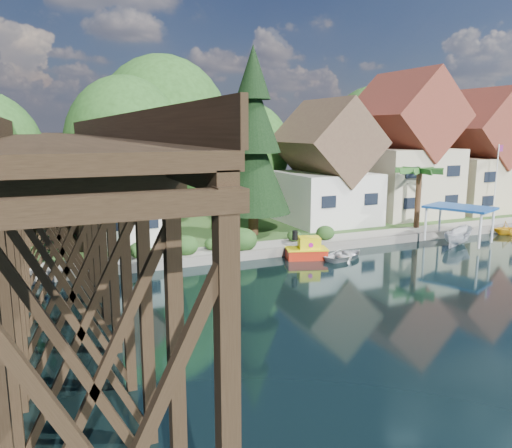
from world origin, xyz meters
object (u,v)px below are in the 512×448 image
(house_left, at_px, (326,171))
(flagpole, at_px, (497,173))
(house_center, at_px, (403,154))
(conifer, at_px, (253,146))
(house_right, at_px, (475,159))
(tugboat, at_px, (307,250))
(boat_canopy, at_px, (458,229))
(shed, at_px, (125,198))
(boat_white_a, at_px, (345,254))
(trestle_bridge, at_px, (55,197))
(palm_tree, at_px, (420,173))
(boat_yellow, at_px, (507,227))

(house_left, height_order, flagpole, house_left)
(house_center, relative_size, conifer, 0.95)
(house_right, bearing_deg, flagpole, -116.20)
(tugboat, relative_size, boat_canopy, 0.56)
(shed, relative_size, boat_white_a, 2.29)
(trestle_bridge, xyz_separation_m, flagpole, (38.55, 5.85, -0.57))
(conifer, bearing_deg, palm_tree, -13.27)
(palm_tree, xyz_separation_m, tugboat, (-12.68, -3.57, -4.64))
(shed, relative_size, conifer, 0.54)
(boat_canopy, xyz_separation_m, boat_yellow, (6.80, 1.28, -0.66))
(tugboat, bearing_deg, palm_tree, 15.73)
(shed, distance_m, flagpole, 33.74)
(conifer, relative_size, boat_yellow, 6.03)
(house_right, distance_m, palm_tree, 13.70)
(boat_white_a, bearing_deg, house_center, -69.72)
(trestle_bridge, bearing_deg, house_center, 19.49)
(conifer, distance_m, flagpole, 24.01)
(palm_tree, bearing_deg, house_center, 61.59)
(palm_tree, bearing_deg, trestle_bridge, -170.01)
(house_left, xyz_separation_m, boat_yellow, (12.43, -9.11, -4.50))
(tugboat, bearing_deg, boat_yellow, 0.72)
(palm_tree, height_order, boat_white_a, palm_tree)
(boat_white_a, xyz_separation_m, boat_yellow, (17.11, 1.33, 0.28))
(conifer, xyz_separation_m, boat_white_a, (3.50, -7.91, -7.18))
(shed, height_order, tugboat, shed)
(flagpole, height_order, boat_canopy, flagpole)
(house_center, bearing_deg, shed, -175.76)
(flagpole, bearing_deg, boat_canopy, -151.36)
(house_center, height_order, boat_yellow, house_center)
(shed, xyz_separation_m, boat_white_a, (13.32, -8.95, -3.47))
(conifer, distance_m, palm_tree, 14.34)
(shed, height_order, boat_white_a, shed)
(shed, xyz_separation_m, boat_canopy, (23.63, -8.90, -2.53))
(house_right, bearing_deg, tugboat, -159.53)
(trestle_bridge, distance_m, conifer, 17.12)
(trestle_bridge, relative_size, boat_canopy, 7.90)
(conifer, bearing_deg, flagpole, -5.87)
(boat_canopy, bearing_deg, house_left, 118.44)
(flagpole, xyz_separation_m, boat_yellow, (-3.12, -4.13, -4.14))
(shed, height_order, flagpole, shed)
(palm_tree, bearing_deg, tugboat, -164.27)
(house_right, relative_size, boat_white_a, 3.63)
(trestle_bridge, distance_m, house_center, 33.96)
(house_center, height_order, palm_tree, house_center)
(house_right, height_order, palm_tree, house_right)
(palm_tree, height_order, tugboat, palm_tree)
(boat_yellow, bearing_deg, house_right, -11.73)
(house_left, distance_m, boat_yellow, 16.06)
(palm_tree, bearing_deg, house_left, 134.04)
(conifer, bearing_deg, boat_white_a, -66.14)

